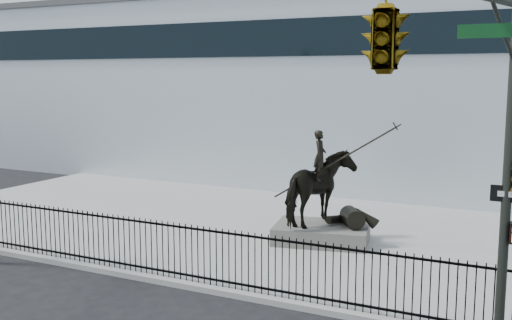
% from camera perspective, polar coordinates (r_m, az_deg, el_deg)
% --- Properties ---
extents(ground, '(120.00, 120.00, 0.00)m').
position_cam_1_polar(ground, '(14.64, -7.48, -13.64)').
color(ground, black).
rests_on(ground, ground).
extents(plaza, '(30.00, 12.00, 0.15)m').
position_cam_1_polar(plaza, '(20.49, 3.55, -6.98)').
color(plaza, '#9C9C99').
rests_on(plaza, ground).
extents(building, '(44.00, 14.00, 9.00)m').
position_cam_1_polar(building, '(32.18, 12.71, 6.31)').
color(building, silver).
rests_on(building, ground).
extents(picket_fence, '(22.10, 0.10, 1.50)m').
position_cam_1_polar(picket_fence, '(15.33, -4.92, -9.01)').
color(picket_fence, black).
rests_on(picket_fence, plaza).
extents(statue_plinth, '(3.26, 2.55, 0.55)m').
position_cam_1_polar(statue_plinth, '(19.23, 6.27, -6.96)').
color(statue_plinth, '#55524E').
rests_on(statue_plinth, plaza).
extents(equestrian_statue, '(3.67, 2.65, 3.16)m').
position_cam_1_polar(equestrian_statue, '(18.91, 6.50, -2.82)').
color(equestrian_statue, black).
rests_on(equestrian_statue, statue_plinth).
extents(traffic_signal_right, '(2.17, 6.86, 7.00)m').
position_cam_1_polar(traffic_signal_right, '(9.34, 19.11, 4.23)').
color(traffic_signal_right, '#272A24').
rests_on(traffic_signal_right, ground).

